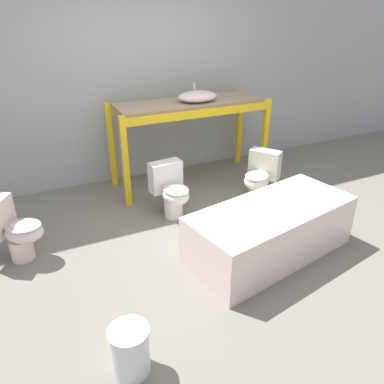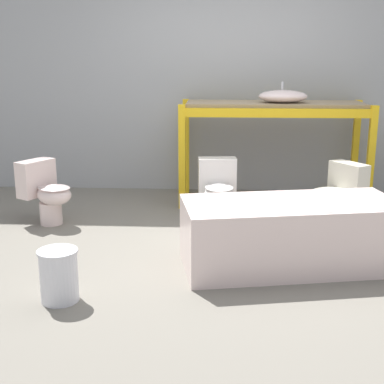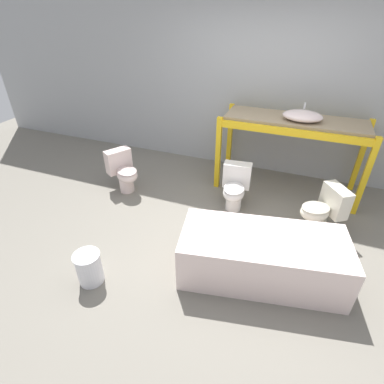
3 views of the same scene
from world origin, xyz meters
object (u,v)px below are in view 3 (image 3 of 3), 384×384
Objects in this scene: sink_basin at (303,116)px; toilet_far at (235,187)px; bathtub_main at (262,254)px; toilet_extra at (124,171)px; toilet_near at (323,209)px; bucket_white at (89,267)px.

sink_basin is 0.84× the size of toilet_far.
bathtub_main is 2.42m from toilet_extra.
toilet_far is at bearing -130.32° from toilet_near.
toilet_far is 1.71× the size of bucket_white.
bathtub_main is 1.14m from toilet_near.
toilet_far is at bearing 106.03° from bathtub_main.
toilet_extra is 1.78m from bucket_white.
toilet_far is 1.00× the size of toilet_extra.
bucket_white is (0.61, -1.66, -0.13)m from toilet_extra.
sink_basin is at bearing 55.77° from bucket_white.
toilet_near and toilet_far have the same top height.
sink_basin is 2.61m from toilet_extra.
toilet_near is (0.56, 0.99, 0.02)m from bathtub_main.
bucket_white is at bearing -124.23° from sink_basin.
toilet_near is at bearing -60.97° from sink_basin.
toilet_far is at bearing -53.86° from toilet_extra.
toilet_extra reaches higher than bathtub_main.
toilet_near and toilet_extra have the same top height.
bathtub_main is at bearing -82.52° from toilet_extra.
toilet_near reaches higher than bathtub_main.
sink_basin reaches higher than toilet_far.
toilet_near is (0.45, -0.82, -0.85)m from sink_basin.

